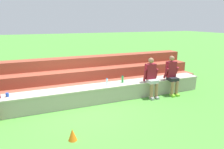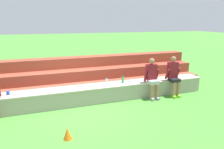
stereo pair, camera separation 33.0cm
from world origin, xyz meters
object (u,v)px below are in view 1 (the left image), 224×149
(person_center, at_px, (172,74))
(water_bottle_center_gap, at_px, (123,79))
(plastic_cup_left_end, at_px, (7,95))
(person_left_of_center, at_px, (152,76))
(water_bottle_mid_left, at_px, (107,82))
(sports_cone, at_px, (72,135))

(person_center, distance_m, water_bottle_center_gap, 1.88)
(water_bottle_center_gap, relative_size, plastic_cup_left_end, 2.32)
(person_left_of_center, distance_m, water_bottle_mid_left, 1.62)
(person_center, xyz_separation_m, water_bottle_center_gap, (-1.84, 0.36, -0.09))
(person_left_of_center, distance_m, water_bottle_center_gap, 1.04)
(person_center, distance_m, plastic_cup_left_end, 5.51)
(person_left_of_center, relative_size, water_bottle_mid_left, 5.92)
(person_center, height_order, water_bottle_center_gap, person_center)
(person_left_of_center, bearing_deg, person_center, -2.58)
(person_left_of_center, distance_m, plastic_cup_left_end, 4.65)
(person_center, xyz_separation_m, water_bottle_mid_left, (-2.45, 0.30, -0.10))
(sports_cone, bearing_deg, water_bottle_mid_left, 51.23)
(person_left_of_center, distance_m, sports_cone, 3.64)
(sports_cone, bearing_deg, plastic_cup_left_end, 126.36)
(person_center, relative_size, plastic_cup_left_end, 12.71)
(person_left_of_center, bearing_deg, water_bottle_center_gap, 161.72)
(water_bottle_center_gap, height_order, sports_cone, water_bottle_center_gap)
(plastic_cup_left_end, relative_size, sports_cone, 0.40)
(person_left_of_center, xyz_separation_m, plastic_cup_left_end, (-4.64, 0.31, -0.16))
(person_left_of_center, relative_size, plastic_cup_left_end, 12.51)
(water_bottle_center_gap, bearing_deg, water_bottle_mid_left, -174.36)
(water_bottle_center_gap, bearing_deg, person_left_of_center, -18.28)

